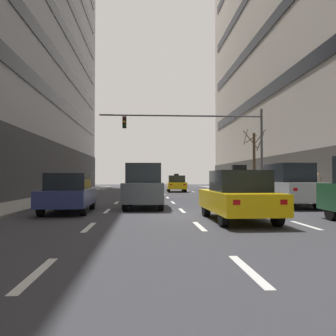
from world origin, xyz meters
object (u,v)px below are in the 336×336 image
object	(u,v)px
car_driving_0	(144,186)
street_tree_0	(254,160)
car_parked_2	(289,185)
pedestrian_0	(317,185)
taxi_driving_2	(238,196)
car_driving_4	(69,193)
taxi_driving_3	(176,184)
pedestrian_1	(262,183)
taxi_driving_1	(145,181)
traffic_signal_0	(210,134)

from	to	relation	value
car_driving_0	street_tree_0	size ratio (longest dim) A/B	0.80
car_parked_2	pedestrian_0	size ratio (longest dim) A/B	2.81
taxi_driving_2	car_driving_4	size ratio (longest dim) A/B	1.03
taxi_driving_3	car_driving_4	size ratio (longest dim) A/B	1.01
street_tree_0	pedestrian_0	distance (m)	9.98
car_driving_4	car_parked_2	world-z (taller)	car_parked_2
street_tree_0	pedestrian_0	xyz separation A→B (m)	(0.60, -9.77, -1.92)
car_driving_0	pedestrian_0	xyz separation A→B (m)	(9.88, 2.66, 0.00)
taxi_driving_2	taxi_driving_3	world-z (taller)	taxi_driving_2
pedestrian_0	pedestrian_1	distance (m)	7.85
taxi_driving_1	pedestrian_0	world-z (taller)	taxi_driving_1
car_driving_0	pedestrian_1	bearing A→B (deg)	48.51
taxi_driving_1	car_parked_2	world-z (taller)	taxi_driving_1
taxi_driving_2	pedestrian_0	bearing A→B (deg)	49.45
taxi_driving_3	traffic_signal_0	distance (m)	11.04
taxi_driving_2	pedestrian_0	distance (m)	10.33
car_parked_2	taxi_driving_3	bearing A→B (deg)	102.08
pedestrian_0	pedestrian_1	xyz separation A→B (m)	(-0.60, 7.83, 0.01)
car_driving_0	traffic_signal_0	size ratio (longest dim) A/B	0.37
pedestrian_0	taxi_driving_2	bearing A→B (deg)	-130.55
traffic_signal_0	pedestrian_1	distance (m)	6.12
car_driving_0	pedestrian_0	size ratio (longest dim) A/B	2.79
car_parked_2	pedestrian_0	bearing A→B (deg)	41.98
pedestrian_0	car_driving_0	bearing A→B (deg)	-164.91
car_driving_0	taxi_driving_2	xyz separation A→B (m)	(3.16, -5.19, -0.21)
car_driving_0	taxi_driving_1	distance (m)	22.09
car_driving_4	pedestrian_1	xyz separation A→B (m)	(12.41, 12.46, 0.25)
taxi_driving_1	car_driving_4	bearing A→B (deg)	-97.59
taxi_driving_3	car_driving_0	bearing A→B (deg)	-99.73
traffic_signal_0	car_driving_0	bearing A→B (deg)	-119.35
taxi_driving_2	street_tree_0	world-z (taller)	street_tree_0
taxi_driving_1	taxi_driving_3	xyz separation A→B (m)	(3.14, -3.38, -0.30)
taxi_driving_1	street_tree_0	size ratio (longest dim) A/B	0.84
taxi_driving_3	car_driving_4	distance (m)	21.63
pedestrian_0	car_parked_2	bearing A→B (deg)	-138.02
taxi_driving_2	pedestrian_0	xyz separation A→B (m)	(6.72, 7.85, 0.22)
car_parked_2	car_driving_0	bearing A→B (deg)	-178.23
car_driving_0	taxi_driving_3	xyz separation A→B (m)	(3.21, 18.71, -0.23)
traffic_signal_0	street_tree_0	distance (m)	6.24
traffic_signal_0	taxi_driving_3	bearing A→B (deg)	98.66
taxi_driving_2	car_parked_2	bearing A→B (deg)	53.50
taxi_driving_3	traffic_signal_0	world-z (taller)	traffic_signal_0
car_parked_2	pedestrian_0	world-z (taller)	car_parked_2
taxi_driving_3	street_tree_0	distance (m)	9.00
car_driving_0	car_driving_4	world-z (taller)	car_driving_0
car_driving_4	car_parked_2	size ratio (longest dim) A/B	0.99
taxi_driving_2	car_driving_4	world-z (taller)	taxi_driving_2
traffic_signal_0	street_tree_0	bearing A→B (deg)	41.22
car_driving_0	traffic_signal_0	bearing A→B (deg)	60.65
car_driving_0	traffic_signal_0	world-z (taller)	traffic_signal_0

